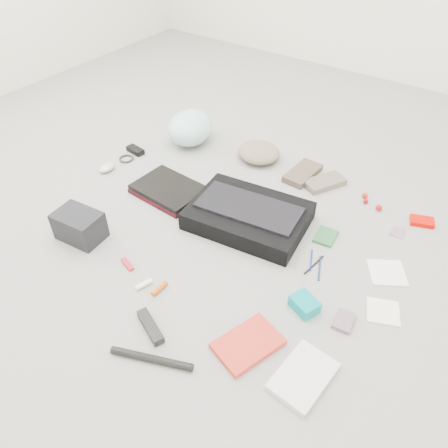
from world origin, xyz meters
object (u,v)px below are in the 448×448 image
Objects in this scene: bike_helmet at (190,128)px; book_red at (248,344)px; laptop at (169,188)px; camera_bag at (79,226)px; accordion_wallet at (305,304)px; messenger_bag at (248,216)px.

bike_helmet reaches higher than book_red.
book_red is at bearing -29.30° from laptop.
bike_helmet is 1.55× the size of camera_bag.
book_red is (0.87, -0.05, -0.05)m from camera_bag.
camera_bag is at bearing -99.45° from laptop.
bike_helmet is 1.27m from accordion_wallet.
camera_bag is (-0.53, -0.48, 0.02)m from messenger_bag.
messenger_bag is 2.60× the size of camera_bag.
accordion_wallet reaches higher than laptop.
camera_bag is at bearing -101.82° from bike_helmet.
book_red is at bearing -62.73° from bike_helmet.
bike_helmet is (-0.64, 0.41, 0.05)m from messenger_bag.
messenger_bag is at bearing 168.09° from accordion_wallet.
laptop is 0.46m from camera_bag.
messenger_bag is at bearing 141.13° from book_red.
messenger_bag is 2.29× the size of book_red.
messenger_bag reaches higher than laptop.
messenger_bag is 0.76m from bike_helmet.
bike_helmet is 1.36m from book_red.
book_red is (0.98, -0.93, -0.08)m from bike_helmet.
accordion_wallet is at bearing 6.29° from camera_bag.
camera_bag is 0.87m from book_red.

